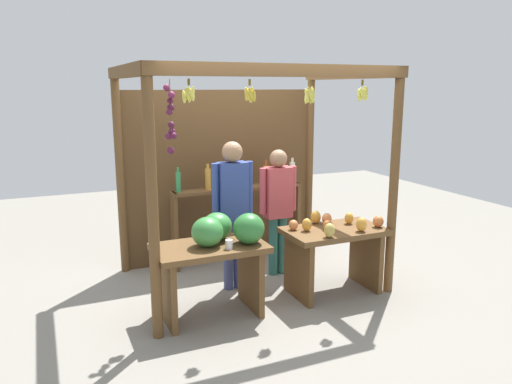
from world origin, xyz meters
TOP-DOWN VIEW (x-y plane):
  - ground_plane at (0.00, 0.00)m, footprint 12.00×12.00m
  - market_stall at (-0.01, 0.41)m, footprint 2.75×1.94m
  - fruit_counter_left at (-0.64, -0.69)m, footprint 1.15×0.64m
  - fruit_counter_right at (0.72, -0.69)m, footprint 1.10×0.65m
  - bottle_shelf_unit at (0.14, 0.69)m, footprint 1.76×0.22m
  - vendor_man at (-0.26, -0.14)m, footprint 0.48×0.23m
  - vendor_woman at (0.40, 0.07)m, footprint 0.48×0.21m

SIDE VIEW (x-z plane):
  - ground_plane at x=0.00m, z-range 0.00..0.00m
  - fruit_counter_right at x=0.72m, z-range 0.11..1.01m
  - fruit_counter_left at x=-0.64m, z-range 0.17..1.22m
  - bottle_shelf_unit at x=0.14m, z-range 0.11..1.44m
  - vendor_woman at x=0.40m, z-range 0.15..1.69m
  - vendor_man at x=-0.26m, z-range 0.18..1.87m
  - market_stall at x=-0.01m, z-range 0.21..2.69m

